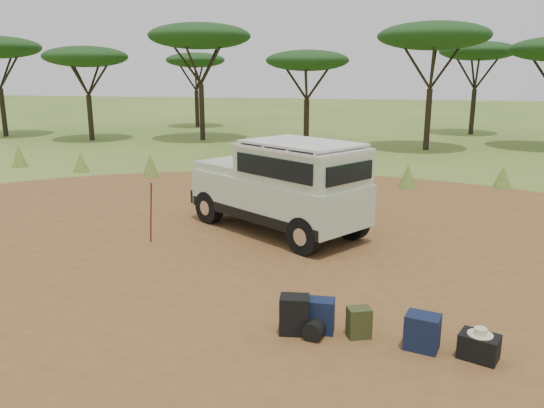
% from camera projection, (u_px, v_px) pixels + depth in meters
% --- Properties ---
extents(ground, '(140.00, 140.00, 0.00)m').
position_uv_depth(ground, '(249.00, 272.00, 9.97)').
color(ground, '#486B26').
rests_on(ground, ground).
extents(dirt_clearing, '(23.00, 23.00, 0.01)m').
position_uv_depth(dirt_clearing, '(249.00, 272.00, 9.97)').
color(dirt_clearing, brown).
rests_on(dirt_clearing, ground).
extents(grass_fringe, '(36.60, 1.60, 0.90)m').
position_uv_depth(grass_fringe, '(321.00, 171.00, 18.05)').
color(grass_fringe, '#486B26').
rests_on(grass_fringe, ground).
extents(acacia_treeline, '(46.70, 13.20, 6.26)m').
position_uv_depth(acacia_treeline, '(365.00, 49.00, 27.36)').
color(acacia_treeline, black).
rests_on(acacia_treeline, ground).
extents(safari_vehicle, '(4.68, 3.94, 2.19)m').
position_uv_depth(safari_vehicle, '(281.00, 188.00, 12.24)').
color(safari_vehicle, beige).
rests_on(safari_vehicle, ground).
extents(walking_staff, '(0.29, 0.34, 1.41)m').
position_uv_depth(walking_staff, '(151.00, 213.00, 11.43)').
color(walking_staff, brown).
rests_on(walking_staff, ground).
extents(backpack_black, '(0.45, 0.36, 0.57)m').
position_uv_depth(backpack_black, '(294.00, 315.00, 7.56)').
color(backpack_black, black).
rests_on(backpack_black, ground).
extents(backpack_navy, '(0.40, 0.29, 0.51)m').
position_uv_depth(backpack_navy, '(321.00, 316.00, 7.59)').
color(backpack_navy, '#121F39').
rests_on(backpack_navy, ground).
extents(backpack_olive, '(0.38, 0.34, 0.44)m').
position_uv_depth(backpack_olive, '(359.00, 323.00, 7.45)').
color(backpack_olive, '#3C401D').
rests_on(backpack_olive, ground).
extents(duffel_navy, '(0.51, 0.43, 0.50)m').
position_uv_depth(duffel_navy, '(422.00, 332.00, 7.13)').
color(duffel_navy, '#121F39').
rests_on(duffel_navy, ground).
extents(hard_case, '(0.58, 0.50, 0.34)m').
position_uv_depth(hard_case, '(479.00, 347.00, 6.90)').
color(hard_case, black).
rests_on(hard_case, ground).
extents(stuff_sack, '(0.32, 0.32, 0.28)m').
position_uv_depth(stuff_sack, '(314.00, 330.00, 7.43)').
color(stuff_sack, black).
rests_on(stuff_sack, ground).
extents(safari_hat, '(0.32, 0.32, 0.09)m').
position_uv_depth(safari_hat, '(480.00, 332.00, 6.85)').
color(safari_hat, beige).
rests_on(safari_hat, hard_case).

